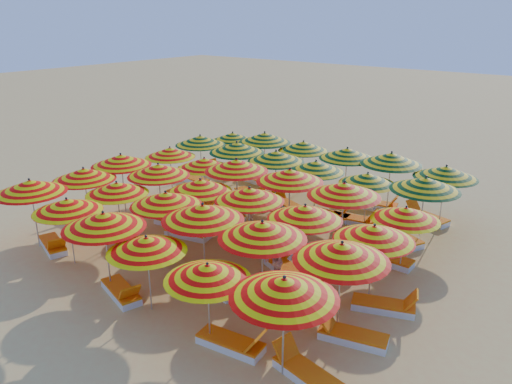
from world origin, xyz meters
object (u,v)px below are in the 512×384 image
umbrella_15 (249,194)px  lounger_12 (284,268)px  umbrella_17 (374,233)px  lounger_24 (221,172)px  umbrella_33 (347,153)px  lounger_3 (306,373)px  umbrella_19 (204,163)px  lounger_14 (182,196)px  umbrella_11 (342,252)px  lounger_10 (189,233)px  umbrella_2 (104,221)px  umbrella_16 (305,213)px  lounger_5 (157,252)px  lounger_27 (378,205)px  umbrella_23 (406,214)px  lounger_9 (174,222)px  lounger_4 (84,219)px  umbrella_20 (236,165)px  lounger_2 (232,343)px  umbrella_29 (425,184)px  lounger_6 (215,286)px  lounger_20 (287,205)px  beachgoer_a (251,229)px  umbrella_14 (200,185)px  beachgoer_b (274,261)px  lounger_13 (385,306)px  lounger_16 (227,215)px  lounger_0 (53,245)px  umbrella_6 (84,174)px  umbrella_25 (237,148)px  umbrella_3 (147,244)px  lounger_1 (122,292)px  lounger_17 (385,258)px  lounger_8 (351,336)px  umbrella_24 (200,140)px  umbrella_27 (316,166)px  lounger_7 (278,304)px  umbrella_8 (166,199)px  umbrella_26 (276,156)px  umbrella_32 (303,146)px  umbrella_9 (203,213)px  lounger_21 (329,215)px  umbrella_1 (67,205)px  umbrella_5 (284,288)px  lounger_26 (355,202)px  lounger_15 (195,202)px  lounger_25 (254,179)px  umbrella_7 (117,188)px  lounger_18 (193,179)px  umbrella_28 (368,179)px  lounger_11 (268,252)px  lounger_22 (354,220)px  umbrella_35 (446,172)px  lounger_28 (426,217)px  umbrella_21 (290,176)px

umbrella_15 → lounger_12: umbrella_15 is taller
umbrella_17 → lounger_24: (-11.12, 6.14, -1.94)m
umbrella_33 → lounger_3: size_ratio=1.66×
umbrella_19 → lounger_14: umbrella_19 is taller
umbrella_11 → lounger_10: size_ratio=1.62×
umbrella_2 → umbrella_16: bearing=45.8°
lounger_5 → lounger_27: bearing=71.6°
lounger_14 → umbrella_23: bearing=5.3°
lounger_9 → lounger_4: bearing=26.4°
umbrella_20 → lounger_2: size_ratio=1.45×
umbrella_29 → lounger_6: umbrella_29 is taller
lounger_20 → beachgoer_a: size_ratio=1.44×
umbrella_14 → beachgoer_b: 4.19m
lounger_13 → lounger_16: size_ratio=1.02×
lounger_0 → lounger_6: size_ratio=1.03×
umbrella_6 → umbrella_25: umbrella_25 is taller
umbrella_3 → lounger_1: bearing=-176.0°
lounger_13 → lounger_17: size_ratio=1.05×
lounger_8 → lounger_24: (-11.62, 8.15, 0.00)m
umbrella_24 → umbrella_33: (6.52, 2.08, 0.03)m
lounger_6 → umbrella_23: bearing=54.1°
umbrella_27 → lounger_2: size_ratio=1.56×
umbrella_20 → lounger_0: bearing=-120.2°
umbrella_3 → lounger_7: (2.73, 2.18, -1.84)m
umbrella_8 → umbrella_26: umbrella_26 is taller
umbrella_32 → lounger_8: bearing=-50.7°
umbrella_9 → lounger_21: (0.48, 6.66, -2.12)m
umbrella_25 → lounger_4: bearing=-114.8°
umbrella_9 → lounger_5: bearing=174.7°
umbrella_1 → umbrella_19: umbrella_1 is taller
umbrella_14 → lounger_10: (-0.50, -0.18, -1.91)m
umbrella_5 → lounger_26: umbrella_5 is taller
lounger_15 → lounger_25: same height
umbrella_7 → umbrella_11: 8.75m
lounger_17 → lounger_18: (-10.87, 2.06, 0.00)m
umbrella_2 → umbrella_20: size_ratio=1.13×
umbrella_28 → lounger_11: 4.78m
lounger_22 → beachgoer_a: size_ratio=1.42×
umbrella_27 → lounger_3: 9.76m
umbrella_26 → lounger_21: (2.49, 0.24, -2.05)m
lounger_18 → umbrella_27: bearing=-174.1°
umbrella_7 → umbrella_35: bearing=44.4°
umbrella_19 → lounger_28: umbrella_19 is taller
umbrella_28 → lounger_10: (-4.68, -4.71, -1.83)m
umbrella_3 → umbrella_20: (-2.17, 6.26, 0.29)m
umbrella_9 → umbrella_35: bearing=63.9°
umbrella_21 → lounger_21: 3.08m
umbrella_21 → umbrella_16: bearing=-47.5°
lounger_27 → beachgoer_b: size_ratio=1.26×
umbrella_8 → lounger_27: size_ratio=1.45×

